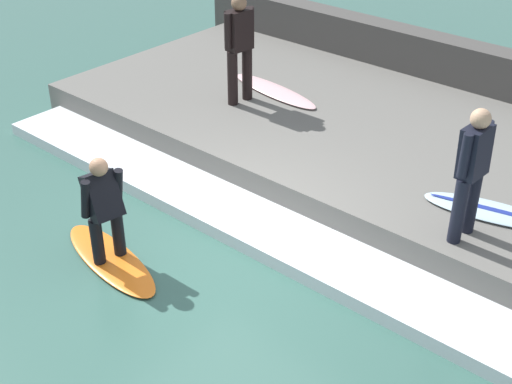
{
  "coord_description": "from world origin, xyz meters",
  "views": [
    {
      "loc": [
        -5.1,
        -4.89,
        5.22
      ],
      "look_at": [
        0.54,
        0.0,
        0.7
      ],
      "focal_mm": 50.0,
      "sensor_mm": 36.0,
      "label": 1
    }
  ],
  "objects_px": {
    "surfboard_waiting_far": "(489,211)",
    "surfer_waiting_far": "(472,168)",
    "surfboard_riding": "(111,259)",
    "surfer_riding": "(104,205)",
    "surfboard_waiting_near": "(275,91)",
    "surfer_waiting_near": "(240,44)"
  },
  "relations": [
    {
      "from": "surfer_waiting_near",
      "to": "surfboard_waiting_far",
      "type": "height_order",
      "value": "surfer_waiting_near"
    },
    {
      "from": "surfboard_riding",
      "to": "surfer_riding",
      "type": "relative_size",
      "value": 1.41
    },
    {
      "from": "surfboard_waiting_near",
      "to": "surfboard_riding",
      "type": "bearing_deg",
      "value": -166.57
    },
    {
      "from": "surfboard_riding",
      "to": "surfer_waiting_far",
      "type": "height_order",
      "value": "surfer_waiting_far"
    },
    {
      "from": "surfboard_riding",
      "to": "surfer_riding",
      "type": "bearing_deg",
      "value": -45.0
    },
    {
      "from": "surfer_waiting_near",
      "to": "surfboard_riding",
      "type": "bearing_deg",
      "value": -161.66
    },
    {
      "from": "surfboard_riding",
      "to": "surfboard_waiting_far",
      "type": "xyz_separation_m",
      "value": [
        3.25,
        -3.29,
        0.51
      ]
    },
    {
      "from": "surfboard_riding",
      "to": "surfer_riding",
      "type": "height_order",
      "value": "surfer_riding"
    },
    {
      "from": "surfboard_waiting_near",
      "to": "surfer_waiting_far",
      "type": "bearing_deg",
      "value": -112.87
    },
    {
      "from": "surfer_waiting_far",
      "to": "surfer_waiting_near",
      "type": "bearing_deg",
      "value": 75.35
    },
    {
      "from": "surfer_riding",
      "to": "surfboard_waiting_near",
      "type": "bearing_deg",
      "value": 13.43
    },
    {
      "from": "surfboard_riding",
      "to": "surfer_riding",
      "type": "distance_m",
      "value": 0.79
    },
    {
      "from": "surfboard_waiting_near",
      "to": "surfboard_waiting_far",
      "type": "distance_m",
      "value": 4.48
    },
    {
      "from": "surfboard_riding",
      "to": "surfboard_waiting_far",
      "type": "distance_m",
      "value": 4.65
    },
    {
      "from": "surfer_waiting_near",
      "to": "surfboard_waiting_near",
      "type": "height_order",
      "value": "surfer_waiting_near"
    },
    {
      "from": "surfer_waiting_far",
      "to": "surfboard_waiting_near",
      "type": "bearing_deg",
      "value": 67.13
    },
    {
      "from": "surfboard_riding",
      "to": "surfer_waiting_near",
      "type": "relative_size",
      "value": 1.12
    },
    {
      "from": "surfboard_riding",
      "to": "surfer_waiting_far",
      "type": "relative_size",
      "value": 1.2
    },
    {
      "from": "surfboard_waiting_far",
      "to": "surfer_waiting_far",
      "type": "bearing_deg",
      "value": 176.31
    },
    {
      "from": "surfer_riding",
      "to": "surfer_waiting_far",
      "type": "bearing_deg",
      "value": -51.6
    },
    {
      "from": "surfboard_riding",
      "to": "surfboard_waiting_near",
      "type": "height_order",
      "value": "surfboard_waiting_near"
    },
    {
      "from": "surfer_waiting_near",
      "to": "surfer_waiting_far",
      "type": "relative_size",
      "value": 1.07
    }
  ]
}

